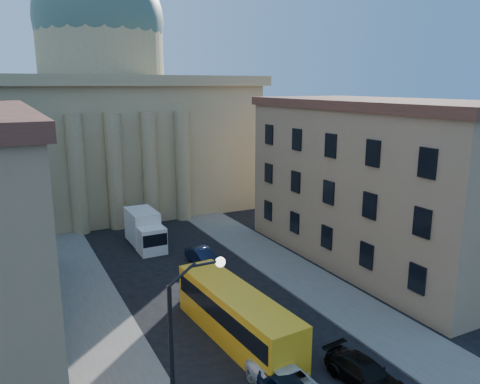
% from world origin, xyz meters
% --- Properties ---
extents(sidewalk_left, '(5.00, 60.00, 0.15)m').
position_xyz_m(sidewalk_left, '(-8.50, 18.00, 0.07)').
color(sidewalk_left, '#5D5B55').
rests_on(sidewalk_left, ground).
extents(sidewalk_right, '(5.00, 60.00, 0.15)m').
position_xyz_m(sidewalk_right, '(8.50, 18.00, 0.07)').
color(sidewalk_right, '#5D5B55').
rests_on(sidewalk_right, ground).
extents(church, '(68.02, 28.76, 36.60)m').
position_xyz_m(church, '(0.00, 55.47, 11.88)').
color(church, '#928059').
rests_on(church, ground).
extents(building_right, '(11.60, 26.60, 14.70)m').
position_xyz_m(building_right, '(17.00, 22.00, 7.42)').
color(building_right, '#9C785B').
rests_on(building_right, ground).
extents(street_lamp, '(2.62, 0.44, 8.83)m').
position_xyz_m(street_lamp, '(-6.97, 8.00, 5.29)').
color(street_lamp, black).
rests_on(street_lamp, ground).
extents(car_left_mid, '(2.69, 5.53, 1.52)m').
position_xyz_m(car_left_mid, '(-0.89, 9.03, 0.76)').
color(car_left_mid, silver).
rests_on(car_left_mid, ground).
extents(car_right_mid, '(2.55, 5.13, 1.43)m').
position_xyz_m(car_right_mid, '(3.28, 7.89, 0.72)').
color(car_right_mid, black).
rests_on(car_right_mid, ground).
extents(car_right_far, '(2.19, 4.73, 1.57)m').
position_xyz_m(car_right_far, '(1.22, 15.62, 0.78)').
color(car_right_far, '#444448').
rests_on(car_right_far, ground).
extents(car_right_distant, '(1.95, 4.63, 1.49)m').
position_xyz_m(car_right_distant, '(2.25, 28.00, 0.74)').
color(car_right_distant, black).
rests_on(car_right_distant, ground).
extents(city_bus, '(3.43, 11.81, 3.29)m').
position_xyz_m(city_bus, '(-0.80, 15.24, 1.77)').
color(city_bus, '#F0AD1A').
rests_on(city_bus, ground).
extents(box_truck, '(2.62, 6.49, 3.55)m').
position_xyz_m(box_truck, '(-0.96, 35.24, 1.68)').
color(box_truck, silver).
rests_on(box_truck, ground).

